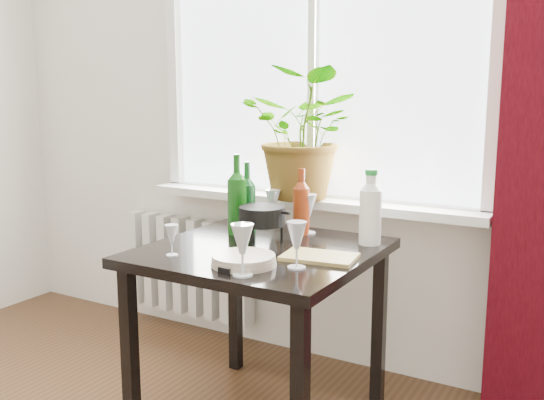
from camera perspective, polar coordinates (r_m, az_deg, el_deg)
The scene contains 18 objects.
window at distance 2.95m, azimuth 4.11°, elevation 15.14°, with size 1.72×0.08×1.62m.
windowsill at distance 2.92m, azimuth 3.32°, elevation -0.06°, with size 1.72×0.20×0.04m.
radiator at distance 3.44m, azimuth -7.82°, elevation -6.19°, with size 0.80×0.10×0.55m.
table at distance 2.40m, azimuth -1.05°, elevation -6.62°, with size 0.85×0.85×0.74m.
potted_plant at distance 2.82m, azimuth 3.20°, elevation 6.23°, with size 0.55×0.48×0.61m, color #2D661B.
wine_bottle_left at distance 2.57m, azimuth -3.31°, elevation 0.60°, with size 0.08×0.08×0.35m, color #0F480D, non-canonical shape.
wine_bottle_right at distance 2.61m, azimuth -2.35°, elevation 0.29°, with size 0.07×0.07×0.31m, color #0C3F15, non-canonical shape.
bottle_amber at distance 2.58m, azimuth 2.78°, elevation -0.06°, with size 0.07×0.07×0.29m, color maroon, non-canonical shape.
cleaning_bottle at distance 2.43m, azimuth 9.26°, elevation -0.58°, with size 0.09×0.09×0.31m, color white, non-canonical shape.
wineglass_front_right at distance 2.00m, azimuth -2.80°, elevation -4.67°, with size 0.08×0.08×0.18m, color silver, non-canonical shape.
wineglass_far_right at distance 2.08m, azimuth 2.34°, elevation -4.20°, with size 0.07×0.07×0.17m, color silver, non-canonical shape.
wineglass_back_center at distance 2.60m, azimuth 3.41°, elevation -1.26°, with size 0.08×0.08×0.18m, color silver, non-canonical shape.
wineglass_back_left at distance 2.75m, azimuth 0.08°, elevation -0.68°, with size 0.07×0.07×0.17m, color silver, non-canonical shape.
wineglass_front_left at distance 2.27m, azimuth -9.42°, elevation -3.76°, with size 0.05×0.05×0.12m, color white, non-canonical shape.
plate_stack at distance 2.14m, azimuth -2.69°, elevation -5.65°, with size 0.23×0.23×0.04m, color beige.
fondue_pot at distance 2.46m, azimuth -0.93°, elevation -2.27°, with size 0.22×0.19×0.15m, color black, non-canonical shape.
tv_remote at distance 2.11m, azimuth -3.08°, elevation -6.16°, with size 0.05×0.17×0.02m, color black.
cutting_board at distance 2.22m, azimuth 4.49°, elevation -5.36°, with size 0.26×0.17×0.01m, color #AB924D.
Camera 1 is at (1.29, -0.42, 1.34)m, focal length 40.00 mm.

